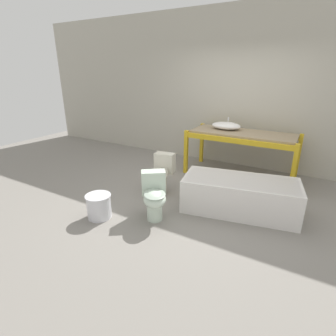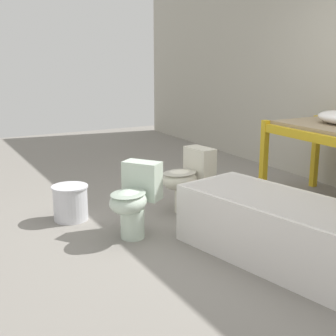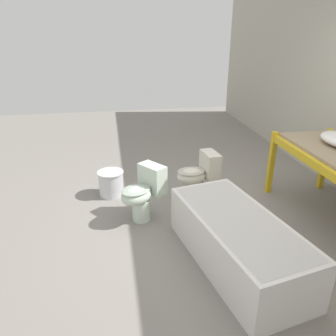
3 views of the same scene
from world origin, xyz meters
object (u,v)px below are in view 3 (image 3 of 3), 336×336
Objects in this scene: toilet_near at (198,175)px; bucket_white at (111,183)px; toilet_far at (143,192)px; bathtub_main at (237,238)px.

toilet_near is 1.84× the size of bucket_white.
toilet_far is at bearing 28.02° from bucket_white.
bathtub_main is 1.34m from toilet_near.
toilet_far is 1.84× the size of bucket_white.
bathtub_main is 2.65× the size of toilet_far.
bucket_white is at bearing 172.00° from toilet_far.
bathtub_main is 2.05m from bucket_white.
toilet_near and toilet_far have the same top height.
toilet_near is 1.00× the size of toilet_far.
toilet_near is (-1.34, -0.03, 0.07)m from bathtub_main.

